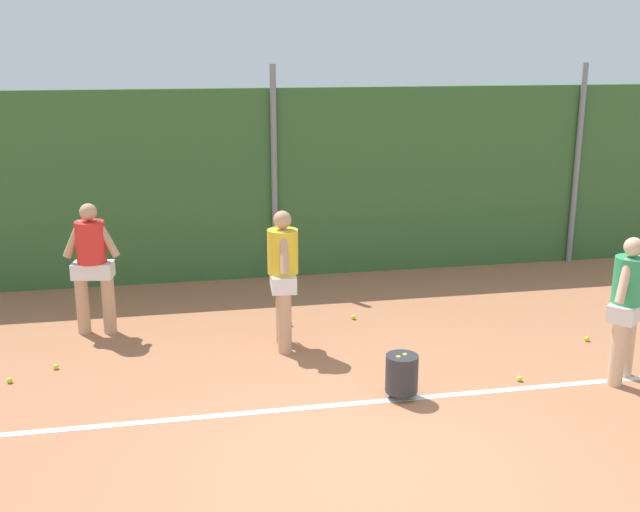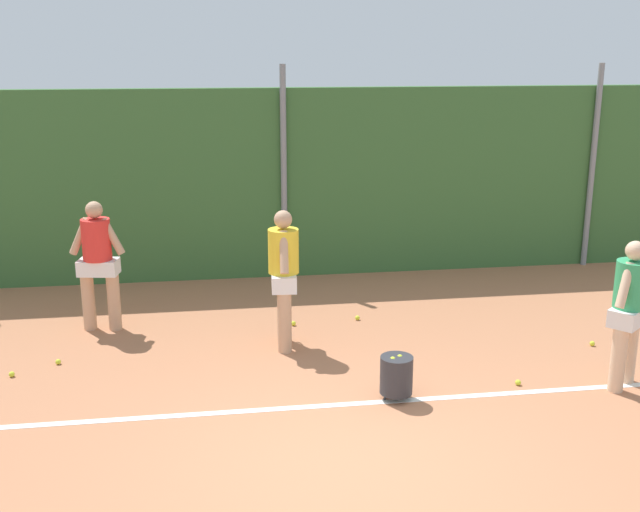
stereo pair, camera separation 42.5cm
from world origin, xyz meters
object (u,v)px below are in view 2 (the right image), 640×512
at_px(tennis_ball_10, 58,362).
at_px(tennis_ball_0, 293,323).
at_px(tennis_ball_1, 12,374).
at_px(tennis_ball_3, 592,344).
at_px(ball_hopper, 396,375).
at_px(tennis_ball_8, 518,382).
at_px(tennis_ball_11, 357,318).
at_px(player_backcourt_far, 98,259).
at_px(player_foreground_near, 629,306).
at_px(player_midcourt, 284,272).

bearing_deg(tennis_ball_10, tennis_ball_0, 16.96).
xyz_separation_m(tennis_ball_1, tennis_ball_10, (0.47, 0.30, 0.00)).
distance_m(tennis_ball_0, tennis_ball_3, 3.97).
xyz_separation_m(ball_hopper, tennis_ball_8, (1.47, 0.15, -0.26)).
xyz_separation_m(tennis_ball_10, tennis_ball_11, (3.92, 1.01, 0.00)).
relative_size(tennis_ball_0, tennis_ball_11, 1.00).
height_order(player_backcourt_far, tennis_ball_10, player_backcourt_far).
distance_m(player_foreground_near, tennis_ball_1, 7.12).
bearing_deg(tennis_ball_1, tennis_ball_0, 19.31).
bearing_deg(tennis_ball_8, tennis_ball_11, 120.27).
height_order(player_backcourt_far, tennis_ball_1, player_backcourt_far).
relative_size(player_foreground_near, player_backcourt_far, 0.96).
relative_size(player_foreground_near, tennis_ball_10, 25.91).
bearing_deg(tennis_ball_8, player_backcourt_far, 152.51).
height_order(player_midcourt, tennis_ball_3, player_midcourt).
relative_size(player_foreground_near, tennis_ball_1, 25.91).
bearing_deg(tennis_ball_1, tennis_ball_8, -10.67).
bearing_deg(player_midcourt, tennis_ball_1, 102.44).
height_order(player_midcourt, player_backcourt_far, player_midcourt).
bearing_deg(player_backcourt_far, player_foreground_near, 164.89).
xyz_separation_m(tennis_ball_1, tennis_ball_8, (5.79, -1.09, 0.00)).
xyz_separation_m(player_backcourt_far, tennis_ball_8, (4.93, -2.56, -0.97)).
xyz_separation_m(player_backcourt_far, tennis_ball_10, (-0.39, -1.17, -0.97)).
height_order(player_midcourt, tennis_ball_0, player_midcourt).
height_order(tennis_ball_10, tennis_ball_11, same).
xyz_separation_m(player_midcourt, tennis_ball_8, (2.53, -1.57, -0.97)).
height_order(player_backcourt_far, tennis_ball_11, player_backcourt_far).
bearing_deg(tennis_ball_8, tennis_ball_0, 135.23).
bearing_deg(player_backcourt_far, tennis_ball_0, -176.35).
xyz_separation_m(tennis_ball_0, tennis_ball_1, (-3.47, -1.22, 0.00)).
bearing_deg(player_foreground_near, tennis_ball_10, 126.56).
distance_m(tennis_ball_1, tennis_ball_11, 4.58).
height_order(player_foreground_near, ball_hopper, player_foreground_near).
distance_m(player_backcourt_far, tennis_ball_11, 3.66).
height_order(ball_hopper, tennis_ball_0, ball_hopper).
bearing_deg(tennis_ball_1, tennis_ball_3, -0.77).
bearing_deg(tennis_ball_11, tennis_ball_8, -59.73).
height_order(tennis_ball_1, tennis_ball_11, same).
relative_size(ball_hopper, tennis_ball_10, 7.78).
distance_m(player_midcourt, tennis_ball_3, 4.11).
distance_m(tennis_ball_10, tennis_ball_11, 4.05).
height_order(tennis_ball_8, tennis_ball_10, same).
xyz_separation_m(player_foreground_near, player_backcourt_far, (-6.08, 2.76, 0.04)).
bearing_deg(tennis_ball_10, tennis_ball_3, -3.39).
relative_size(ball_hopper, tennis_ball_8, 7.78).
distance_m(player_midcourt, ball_hopper, 2.14).
relative_size(tennis_ball_1, tennis_ball_8, 1.00).
bearing_deg(tennis_ball_0, tennis_ball_11, 5.79).
height_order(player_midcourt, ball_hopper, player_midcourt).
distance_m(ball_hopper, tennis_ball_11, 2.56).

